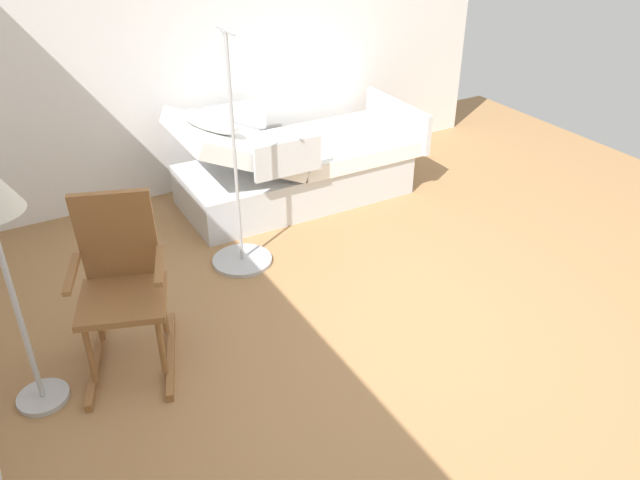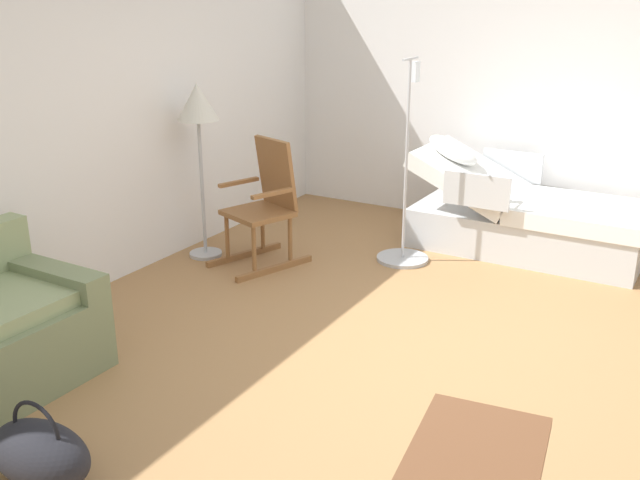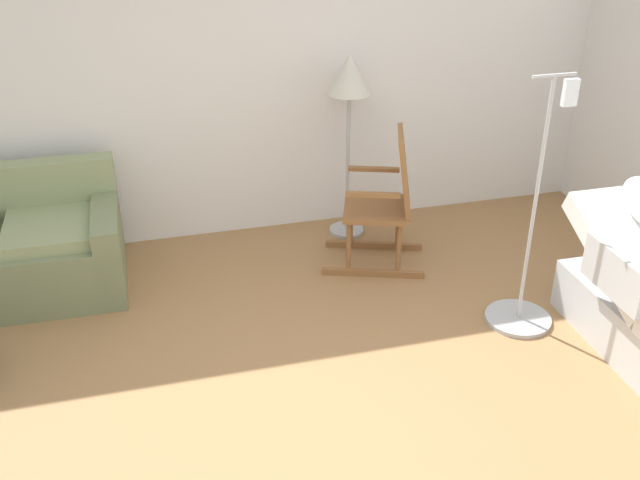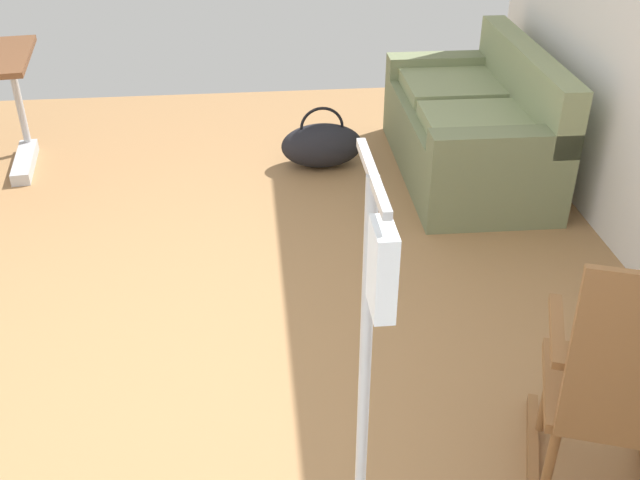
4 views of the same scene
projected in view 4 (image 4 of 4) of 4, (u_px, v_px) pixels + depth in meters
ground_plane at (162, 373)px, 3.30m from camera, size 7.16×7.16×0.00m
couch at (472, 130)px, 4.89m from camera, size 1.61×0.87×0.85m
rocking_chair at (621, 397)px, 2.46m from camera, size 0.87×0.70×1.05m
overbed_table at (8, 97)px, 4.79m from camera, size 0.87×0.50×0.84m
duffel_bag at (322, 145)px, 5.06m from camera, size 0.34×0.57×0.43m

